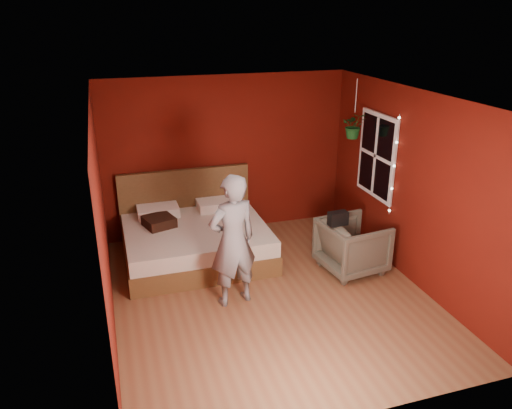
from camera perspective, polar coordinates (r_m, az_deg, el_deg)
name	(u,v)px	position (r m, az deg, el deg)	size (l,w,h in m)	color
floor	(270,295)	(6.74, 1.61, -10.25)	(4.50, 4.50, 0.00)	brown
room_walls	(271,175)	(6.03, 1.78, 3.45)	(4.04, 4.54, 2.62)	#5A1109
window	(376,156)	(7.67, 13.61, 5.44)	(0.05, 0.97, 1.27)	white
fairy_lights	(394,166)	(7.23, 15.51, 4.28)	(0.04, 0.04, 1.45)	silver
bed	(195,238)	(7.64, -6.99, -3.79)	(2.11, 1.79, 1.16)	brown
person	(233,241)	(6.19, -2.68, -4.18)	(0.63, 0.41, 1.73)	gray
armchair	(352,246)	(7.28, 10.96, -4.65)	(0.82, 0.84, 0.77)	#5B5748
handbag	(338,218)	(6.93, 9.35, -1.58)	(0.27, 0.13, 0.19)	black
throw_pillow	(159,222)	(7.54, -11.02, -1.93)	(0.41, 0.41, 0.14)	black
hanging_plant	(354,126)	(7.70, 11.14, 8.85)	(0.44, 0.42, 0.89)	silver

